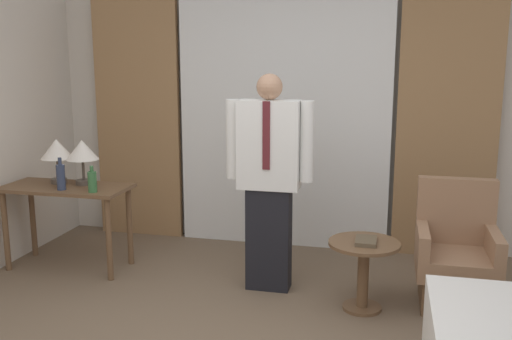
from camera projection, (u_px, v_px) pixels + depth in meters
name	position (u px, v px, depth m)	size (l,w,h in m)	color
wall_back	(285.00, 107.00, 5.56)	(10.00, 0.06, 2.70)	beige
curtain_sheer_center	(283.00, 115.00, 5.45)	(2.04, 0.06, 2.58)	white
curtain_drape_left	(138.00, 111.00, 5.79)	(0.89, 0.06, 2.58)	#997047
curtain_drape_right	(448.00, 119.00, 5.11)	(0.89, 0.06, 2.58)	#997047
desk	(67.00, 200.00, 4.96)	(1.10, 0.51, 0.74)	brown
table_lamp_left	(57.00, 151.00, 4.99)	(0.28, 0.28, 0.39)	#4C4238
table_lamp_right	(82.00, 152.00, 4.94)	(0.28, 0.28, 0.39)	#4C4238
bottle_near_edge	(61.00, 177.00, 4.77)	(0.07, 0.07, 0.28)	#2D3851
bottle_by_lamp	(92.00, 181.00, 4.69)	(0.07, 0.07, 0.22)	#336638
person	(269.00, 176.00, 4.44)	(0.69, 0.23, 1.71)	black
armchair	(456.00, 261.00, 4.26)	(0.58, 0.58, 0.93)	brown
side_table	(363.00, 264.00, 4.16)	(0.52, 0.52, 0.52)	brown
book	(366.00, 241.00, 4.10)	(0.15, 0.22, 0.03)	brown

